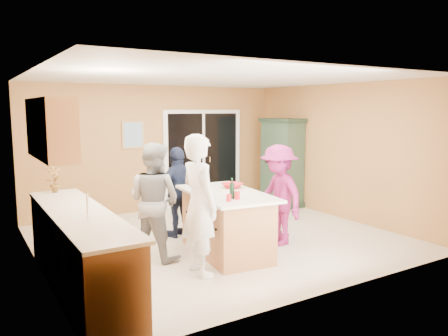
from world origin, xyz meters
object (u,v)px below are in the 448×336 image
kitchen_island (226,225)px  woman_navy (179,192)px  green_hutch (282,163)px  woman_magenta (279,195)px  woman_white (199,205)px  woman_grey (154,201)px

kitchen_island → woman_navy: bearing=105.9°
green_hutch → woman_magenta: 2.87m
green_hutch → woman_white: size_ratio=1.06×
woman_white → woman_navy: woman_white is taller
green_hutch → woman_white: green_hutch is taller
kitchen_island → woman_magenta: bearing=5.2°
green_hutch → woman_magenta: green_hutch is taller
green_hutch → woman_navy: bearing=-161.5°
woman_grey → woman_navy: bearing=-73.9°
woman_white → woman_magenta: size_ratio=1.15×
kitchen_island → green_hutch: (2.79, 2.19, 0.50)m
woman_navy → woman_white: bearing=55.7°
kitchen_island → green_hutch: size_ratio=0.96×
woman_magenta → woman_navy: bearing=-135.1°
kitchen_island → woman_grey: bearing=165.6°
woman_navy → woman_magenta: woman_magenta is taller
woman_magenta → woman_grey: bearing=-100.2°
woman_white → woman_navy: 1.75m
woman_white → woman_grey: (-0.26, 0.86, -0.08)m
woman_white → woman_navy: (0.50, 1.67, -0.15)m
woman_magenta → woman_white: bearing=-73.0°
kitchen_island → green_hutch: bearing=44.4°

